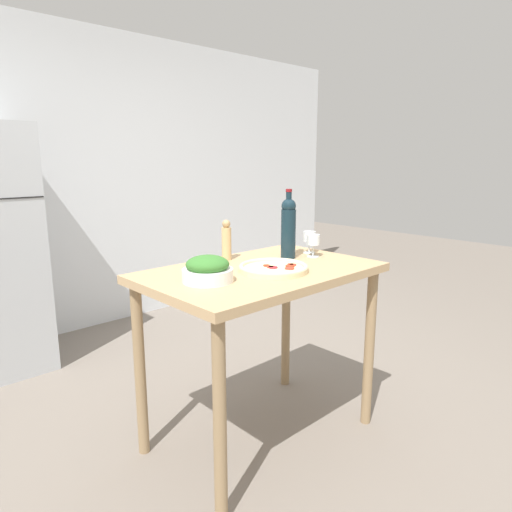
% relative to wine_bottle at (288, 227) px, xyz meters
% --- Properties ---
extents(ground_plane, '(14.00, 14.00, 0.00)m').
position_rel_wine_bottle_xyz_m(ground_plane, '(-0.29, -0.08, -1.13)').
color(ground_plane, slate).
extents(wall_back, '(6.40, 0.06, 2.60)m').
position_rel_wine_bottle_xyz_m(wall_back, '(-0.29, 2.23, 0.17)').
color(wall_back, silver).
rests_on(wall_back, ground_plane).
extents(prep_counter, '(1.20, 0.76, 0.96)m').
position_rel_wine_bottle_xyz_m(prep_counter, '(-0.29, -0.08, -0.31)').
color(prep_counter, tan).
rests_on(prep_counter, ground_plane).
extents(wine_bottle, '(0.08, 0.08, 0.39)m').
position_rel_wine_bottle_xyz_m(wine_bottle, '(0.00, 0.00, 0.00)').
color(wine_bottle, '#142833').
rests_on(wine_bottle, prep_counter).
extents(wine_glass_near, '(0.08, 0.08, 0.13)m').
position_rel_wine_bottle_xyz_m(wine_glass_near, '(0.12, -0.08, -0.09)').
color(wine_glass_near, silver).
rests_on(wine_glass_near, prep_counter).
extents(wine_glass_far, '(0.08, 0.08, 0.13)m').
position_rel_wine_bottle_xyz_m(wine_glass_far, '(0.19, 0.01, -0.09)').
color(wine_glass_far, silver).
rests_on(wine_glass_far, prep_counter).
extents(pepper_mill, '(0.05, 0.05, 0.22)m').
position_rel_wine_bottle_xyz_m(pepper_mill, '(-0.28, 0.20, -0.07)').
color(pepper_mill, tan).
rests_on(pepper_mill, prep_counter).
extents(salad_bowl, '(0.23, 0.23, 0.12)m').
position_rel_wine_bottle_xyz_m(salad_bowl, '(-0.64, -0.09, -0.12)').
color(salad_bowl, white).
rests_on(salad_bowl, prep_counter).
extents(homemade_pizza, '(0.35, 0.35, 0.03)m').
position_rel_wine_bottle_xyz_m(homemade_pizza, '(-0.28, -0.16, -0.16)').
color(homemade_pizza, beige).
rests_on(homemade_pizza, prep_counter).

